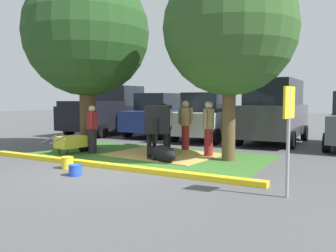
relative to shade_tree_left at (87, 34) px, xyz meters
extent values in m
plane|color=#4C4C4F|center=(2.93, -2.49, -3.93)|extent=(80.00, 80.00, 0.00)
cube|color=#386B28|center=(2.46, 0.00, -3.92)|extent=(7.20, 4.00, 0.02)
cube|color=yellow|center=(2.46, -2.15, -3.87)|extent=(8.40, 0.24, 0.12)
cube|color=tan|center=(2.81, 0.28, -3.90)|extent=(3.40, 2.67, 0.04)
cylinder|color=#4C3823|center=(0.00, 0.00, -2.69)|extent=(0.55, 0.55, 2.49)
sphere|color=#23471E|center=(0.00, 0.00, 0.03)|extent=(4.20, 4.20, 4.20)
cylinder|color=brown|center=(4.92, 0.35, -2.73)|extent=(0.37, 0.37, 2.40)
sphere|color=#2D5123|center=(4.92, 0.35, -0.22)|extent=(3.72, 3.72, 3.72)
cube|color=black|center=(2.56, 0.48, -2.78)|extent=(1.66, 2.37, 0.80)
cube|color=white|center=(2.49, 0.62, -2.78)|extent=(1.05, 1.13, 0.56)
cylinder|color=black|center=(1.96, 1.67, -2.68)|extent=(0.57, 0.71, 0.58)
cube|color=black|center=(1.81, 1.95, -2.50)|extent=(0.43, 0.51, 0.32)
cube|color=white|center=(1.72, 2.13, -2.54)|extent=(0.23, 0.20, 0.20)
cylinder|color=black|center=(1.95, 1.14, -3.55)|extent=(0.14, 0.14, 0.75)
cylinder|color=black|center=(2.39, 1.36, -3.55)|extent=(0.14, 0.14, 0.75)
cylinder|color=black|center=(2.73, -0.40, -3.55)|extent=(0.14, 0.14, 0.75)
cylinder|color=black|center=(3.17, -0.18, -3.55)|extent=(0.14, 0.14, 0.75)
cylinder|color=black|center=(3.10, -0.59, -3.03)|extent=(0.06, 0.06, 0.70)
ellipsoid|color=black|center=(3.43, -0.76, -3.69)|extent=(1.20, 0.93, 0.48)
cube|color=black|center=(2.90, -0.48, -3.67)|extent=(0.34, 0.31, 0.22)
cube|color=silver|center=(2.79, -0.43, -3.67)|extent=(0.10, 0.12, 0.16)
cylinder|color=black|center=(3.04, -0.76, -3.87)|extent=(0.36, 0.25, 0.10)
cylinder|color=black|center=(0.65, -0.53, -3.53)|extent=(0.26, 0.26, 0.79)
cylinder|color=maroon|center=(0.65, -0.53, -2.86)|extent=(0.34, 0.34, 0.54)
sphere|color=tan|center=(0.65, -0.53, -2.48)|extent=(0.21, 0.21, 0.21)
cylinder|color=maroon|center=(0.52, -0.35, -2.84)|extent=(0.09, 0.09, 0.52)
cylinder|color=maroon|center=(0.78, -0.70, -2.84)|extent=(0.09, 0.09, 0.52)
cylinder|color=maroon|center=(2.94, 1.55, -3.50)|extent=(0.26, 0.26, 0.86)
cylinder|color=#9E7F5B|center=(2.94, 1.55, -2.77)|extent=(0.34, 0.34, 0.59)
sphere|color=tan|center=(2.94, 1.55, -2.35)|extent=(0.23, 0.23, 0.23)
cylinder|color=#9E7F5B|center=(3.16, 1.57, -2.74)|extent=(0.09, 0.09, 0.56)
cylinder|color=#9E7F5B|center=(2.73, 1.53, -2.74)|extent=(0.09, 0.09, 0.56)
cylinder|color=maroon|center=(4.17, 0.66, -3.50)|extent=(0.26, 0.26, 0.86)
cylinder|color=#9E7F5B|center=(4.17, 0.66, -2.77)|extent=(0.34, 0.34, 0.59)
sphere|color=beige|center=(4.17, 0.66, -2.35)|extent=(0.23, 0.23, 0.23)
cylinder|color=#9E7F5B|center=(4.17, 0.44, -2.74)|extent=(0.09, 0.09, 0.56)
cylinder|color=#9E7F5B|center=(4.18, 0.88, -2.74)|extent=(0.09, 0.09, 0.56)
cube|color=gold|center=(0.14, -0.96, -3.53)|extent=(0.75, 0.99, 0.36)
cylinder|color=black|center=(0.23, -0.47, -3.75)|extent=(0.16, 0.37, 0.36)
cylinder|color=black|center=(-0.12, -1.22, -3.81)|extent=(0.04, 0.04, 0.24)
cylinder|color=black|center=(0.31, -1.29, -3.81)|extent=(0.04, 0.04, 0.24)
cylinder|color=black|center=(-0.18, -1.56, -3.41)|extent=(0.13, 0.53, 0.23)
cylinder|color=black|center=(0.25, -1.64, -3.41)|extent=(0.13, 0.53, 0.23)
cylinder|color=#99999E|center=(7.13, -2.71, -2.96)|extent=(0.06, 0.06, 1.95)
cube|color=yellow|center=(7.13, -2.71, -2.23)|extent=(0.12, 0.44, 0.56)
cylinder|color=yellow|center=(1.76, -2.71, -3.78)|extent=(0.29, 0.29, 0.29)
torus|color=yellow|center=(1.76, -2.71, -3.64)|extent=(0.31, 0.31, 0.02)
cylinder|color=blue|center=(2.54, -3.23, -3.81)|extent=(0.30, 0.30, 0.25)
torus|color=blue|center=(2.54, -3.23, -3.68)|extent=(0.32, 0.32, 0.02)
cube|color=black|center=(-3.06, 4.89, -3.06)|extent=(2.03, 5.41, 1.10)
cube|color=black|center=(-3.07, 5.83, -2.01)|extent=(1.85, 1.81, 1.00)
cube|color=black|center=(-3.06, 3.67, -2.39)|extent=(1.92, 2.71, 0.24)
cylinder|color=black|center=(-4.07, 6.63, -3.61)|extent=(0.22, 0.64, 0.64)
cylinder|color=black|center=(-2.07, 6.65, -3.61)|extent=(0.22, 0.64, 0.64)
cylinder|color=black|center=(-4.05, 3.12, -3.61)|extent=(0.22, 0.64, 0.64)
cylinder|color=black|center=(-2.05, 3.14, -3.61)|extent=(0.22, 0.64, 0.64)
cube|color=navy|center=(-0.31, 5.35, -3.16)|extent=(1.83, 4.41, 0.90)
cube|color=black|center=(-0.31, 5.35, -2.31)|extent=(1.60, 2.21, 0.80)
cylinder|color=black|center=(-1.22, 6.78, -3.61)|extent=(0.22, 0.64, 0.64)
cylinder|color=black|center=(0.58, 6.79, -3.61)|extent=(0.22, 0.64, 0.64)
cylinder|color=black|center=(-1.20, 3.92, -3.61)|extent=(0.22, 0.64, 0.64)
cylinder|color=black|center=(0.60, 3.93, -3.61)|extent=(0.22, 0.64, 0.64)
cube|color=silver|center=(2.34, 4.92, -3.16)|extent=(1.83, 4.41, 0.90)
cube|color=black|center=(2.34, 4.92, -2.31)|extent=(1.60, 2.21, 0.80)
cylinder|color=black|center=(1.43, 6.35, -3.61)|extent=(0.22, 0.64, 0.64)
cylinder|color=black|center=(3.23, 6.36, -3.61)|extent=(0.22, 0.64, 0.64)
cylinder|color=black|center=(1.45, 3.49, -3.61)|extent=(0.22, 0.64, 0.64)
cylinder|color=black|center=(3.25, 3.50, -3.61)|extent=(0.22, 0.64, 0.64)
cube|color=#3D3D42|center=(5.05, 5.20, -3.01)|extent=(1.93, 4.61, 1.20)
cube|color=black|center=(5.05, 5.20, -1.91)|extent=(1.69, 3.21, 1.00)
cylinder|color=black|center=(4.09, 6.69, -3.61)|extent=(0.22, 0.64, 0.64)
cylinder|color=black|center=(5.99, 6.70, -3.61)|extent=(0.22, 0.64, 0.64)
cylinder|color=black|center=(4.11, 3.70, -3.61)|extent=(0.22, 0.64, 0.64)
cylinder|color=black|center=(6.01, 3.71, -3.61)|extent=(0.22, 0.64, 0.64)
cylinder|color=black|center=(7.15, 6.37, -3.61)|extent=(0.22, 0.64, 0.64)
cylinder|color=black|center=(7.16, 3.51, -3.61)|extent=(0.22, 0.64, 0.64)
camera|label=1|loc=(8.36, -9.16, -2.17)|focal=37.95mm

